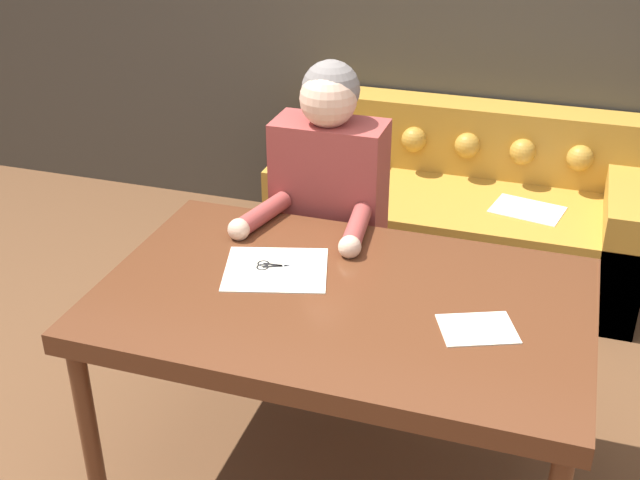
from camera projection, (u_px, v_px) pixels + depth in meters
The scene contains 6 objects.
dining_table at pixel (342, 312), 2.57m from camera, with size 1.55×0.97×0.77m.
couch at pixel (458, 214), 4.12m from camera, with size 1.78×0.84×0.80m.
person at pixel (328, 221), 3.18m from camera, with size 0.49×0.58×1.33m.
pattern_paper_main at pixel (276, 269), 2.67m from camera, with size 0.41×0.38×0.00m.
pattern_paper_offcut at pixel (477, 329), 2.36m from camera, with size 0.27×0.24×0.00m.
scissors at pixel (275, 266), 2.69m from camera, with size 0.20×0.10×0.01m.
Camera 1 is at (0.53, -1.96, 2.12)m, focal length 45.00 mm.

